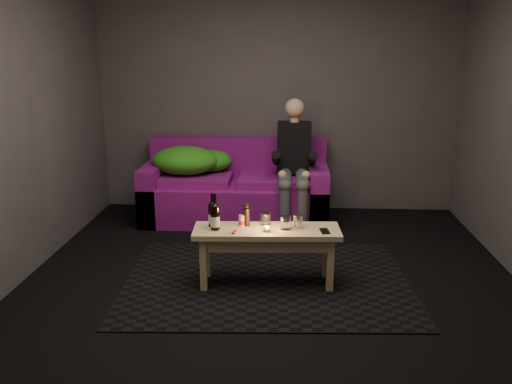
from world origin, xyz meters
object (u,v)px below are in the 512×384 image
(steel_cup, at_px, (298,221))
(sofa, at_px, (236,191))
(beer_bottle_b, at_px, (215,217))
(coffee_table, at_px, (267,239))
(beer_bottle_a, at_px, (212,214))
(person, at_px, (294,161))

(steel_cup, bearing_deg, sofa, 111.22)
(sofa, bearing_deg, beer_bottle_b, -89.78)
(coffee_table, height_order, beer_bottle_a, beer_bottle_a)
(coffee_table, bearing_deg, sofa, 103.31)
(sofa, xyz_separation_m, coffee_table, (0.40, -1.71, 0.08))
(person, relative_size, steel_cup, 12.89)
(coffee_table, bearing_deg, steel_cup, 10.48)
(sofa, distance_m, beer_bottle_a, 1.69)
(sofa, xyz_separation_m, steel_cup, (0.65, -1.66, 0.21))
(beer_bottle_b, bearing_deg, steel_cup, 7.83)
(sofa, xyz_separation_m, person, (0.62, -0.16, 0.37))
(sofa, bearing_deg, person, -14.36)
(coffee_table, xyz_separation_m, beer_bottle_a, (-0.43, 0.04, 0.18))
(beer_bottle_a, bearing_deg, person, 66.82)
(person, relative_size, beer_bottle_b, 4.59)
(steel_cup, bearing_deg, person, 90.81)
(person, relative_size, beer_bottle_a, 4.87)
(sofa, xyz_separation_m, beer_bottle_b, (0.01, -1.75, 0.27))
(sofa, bearing_deg, coffee_table, -76.69)
(beer_bottle_a, relative_size, beer_bottle_b, 0.94)
(coffee_table, distance_m, beer_bottle_a, 0.47)
(person, height_order, steel_cup, person)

